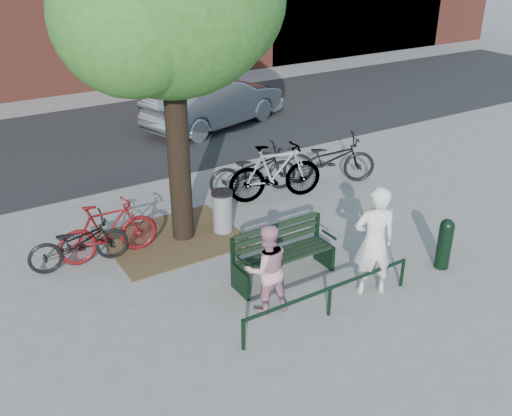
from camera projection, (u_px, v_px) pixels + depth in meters
ground at (284, 278)px, 9.54m from camera, size 90.00×90.00×0.00m
dirt_pit at (174, 239)px, 10.74m from camera, size 2.40×2.00×0.02m
road at (113, 138)px, 16.03m from camera, size 40.00×7.00×0.01m
park_bench at (282, 251)px, 9.39m from camera, size 1.74×0.54×0.97m
guard_railing at (330, 292)px, 8.44m from camera, size 3.06×0.06×0.51m
person_left at (374, 241)px, 8.78m from camera, size 0.79×0.66×1.84m
person_right at (267, 269)px, 8.45m from camera, size 0.80×0.68×1.43m
bollard at (445, 242)px, 9.64m from camera, size 0.25×0.25×0.92m
litter_bin at (222, 211)px, 10.85m from camera, size 0.41×0.41×0.84m
bicycle_a at (78, 243)px, 9.71m from camera, size 1.74×0.73×0.89m
bicycle_b at (108, 230)px, 9.93m from camera, size 1.79×0.57×1.06m
bicycle_c at (253, 170)px, 12.45m from camera, size 2.12×1.08×1.06m
bicycle_d at (275, 172)px, 12.12m from camera, size 2.15×1.07×1.25m
bicycle_e at (329, 159)px, 12.99m from camera, size 2.23×1.63×1.12m
parked_car at (215, 102)px, 16.71m from camera, size 4.80×2.84×1.49m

